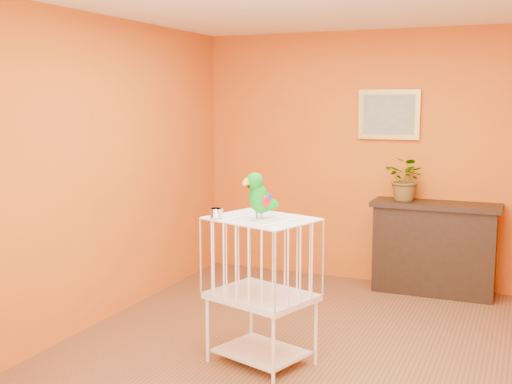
% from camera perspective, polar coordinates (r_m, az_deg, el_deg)
% --- Properties ---
extents(ground, '(4.50, 4.50, 0.00)m').
position_cam_1_polar(ground, '(4.89, 5.72, -14.67)').
color(ground, brown).
rests_on(ground, ground).
extents(room_shell, '(4.50, 4.50, 4.50)m').
position_cam_1_polar(room_shell, '(4.52, 6.00, 4.19)').
color(room_shell, '#C85C12').
rests_on(room_shell, ground).
extents(console_cabinet, '(1.22, 0.44, 0.91)m').
position_cam_1_polar(console_cabinet, '(6.55, 15.54, -4.83)').
color(console_cabinet, black).
rests_on(console_cabinet, ground).
extents(potted_plant, '(0.53, 0.55, 0.34)m').
position_cam_1_polar(potted_plant, '(6.51, 13.26, 0.73)').
color(potted_plant, '#26722D').
rests_on(potted_plant, console_cabinet).
extents(framed_picture, '(0.62, 0.04, 0.50)m').
position_cam_1_polar(framed_picture, '(6.66, 11.73, 6.76)').
color(framed_picture, '#B89841').
rests_on(framed_picture, room_shell).
extents(birdcage, '(0.82, 0.72, 1.07)m').
position_cam_1_polar(birdcage, '(4.64, 0.48, -8.61)').
color(birdcage, white).
rests_on(birdcage, ground).
extents(feed_cup, '(0.09, 0.09, 0.07)m').
position_cam_1_polar(feed_cup, '(4.53, -3.57, -1.86)').
color(feed_cup, silver).
rests_on(feed_cup, birdcage).
extents(parrot, '(0.21, 0.29, 0.33)m').
position_cam_1_polar(parrot, '(4.45, 0.25, -0.29)').
color(parrot, '#59544C').
rests_on(parrot, birdcage).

